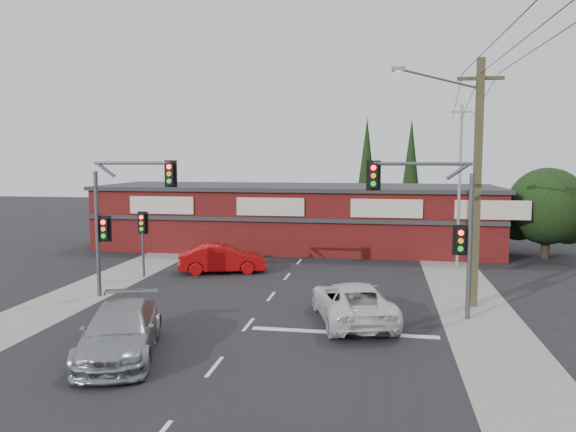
% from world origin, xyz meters
% --- Properties ---
extents(ground, '(120.00, 120.00, 0.00)m').
position_xyz_m(ground, '(0.00, 0.00, 0.00)').
color(ground, black).
rests_on(ground, ground).
extents(road_strip, '(14.00, 70.00, 0.01)m').
position_xyz_m(road_strip, '(0.00, 5.00, 0.01)').
color(road_strip, black).
rests_on(road_strip, ground).
extents(verge_left, '(3.00, 70.00, 0.02)m').
position_xyz_m(verge_left, '(-8.50, 5.00, 0.01)').
color(verge_left, gray).
rests_on(verge_left, ground).
extents(verge_right, '(3.00, 70.00, 0.02)m').
position_xyz_m(verge_right, '(8.50, 5.00, 0.01)').
color(verge_right, gray).
rests_on(verge_right, ground).
extents(stop_line, '(6.50, 0.35, 0.01)m').
position_xyz_m(stop_line, '(3.50, -1.50, 0.01)').
color(stop_line, silver).
rests_on(stop_line, ground).
extents(white_suv, '(3.77, 5.84, 1.50)m').
position_xyz_m(white_suv, '(3.72, -0.07, 0.75)').
color(white_suv, silver).
rests_on(white_suv, ground).
extents(silver_suv, '(3.64, 5.74, 1.55)m').
position_xyz_m(silver_suv, '(-3.12, -4.88, 0.77)').
color(silver_suv, '#95989A').
rests_on(silver_suv, ground).
extents(red_sedan, '(4.83, 2.86, 1.50)m').
position_xyz_m(red_sedan, '(-3.57, 7.82, 0.75)').
color(red_sedan, '#A80A0A').
rests_on(red_sedan, ground).
extents(lane_dashes, '(0.12, 52.29, 0.01)m').
position_xyz_m(lane_dashes, '(0.00, 7.34, 0.01)').
color(lane_dashes, silver).
rests_on(lane_dashes, ground).
extents(shop_building, '(27.30, 8.40, 4.22)m').
position_xyz_m(shop_building, '(-0.99, 16.99, 2.13)').
color(shop_building, '#4C0F0F').
rests_on(shop_building, ground).
extents(tree_cluster, '(5.90, 5.10, 5.50)m').
position_xyz_m(tree_cluster, '(14.69, 15.44, 2.90)').
color(tree_cluster, '#2D2116').
rests_on(tree_cluster, ground).
extents(conifer_near, '(1.80, 1.80, 9.25)m').
position_xyz_m(conifer_near, '(3.50, 24.00, 5.48)').
color(conifer_near, '#2D2116').
rests_on(conifer_near, ground).
extents(conifer_far, '(1.80, 1.80, 9.25)m').
position_xyz_m(conifer_far, '(7.00, 26.00, 5.48)').
color(conifer_far, '#2D2116').
rests_on(conifer_far, ground).
extents(traffic_mast_left, '(3.77, 0.27, 5.97)m').
position_xyz_m(traffic_mast_left, '(-6.43, 2.00, 3.93)').
color(traffic_mast_left, '#47494C').
rests_on(traffic_mast_left, ground).
extents(traffic_mast_right, '(3.96, 0.27, 5.97)m').
position_xyz_m(traffic_mast_right, '(6.86, 1.00, 3.95)').
color(traffic_mast_right, '#47494C').
rests_on(traffic_mast_right, ground).
extents(pedestal_signal, '(0.55, 0.27, 3.38)m').
position_xyz_m(pedestal_signal, '(-7.20, 6.01, 2.41)').
color(pedestal_signal, '#47494C').
rests_on(pedestal_signal, ground).
extents(utility_pole, '(4.38, 0.59, 10.00)m').
position_xyz_m(utility_pole, '(8.36, 2.99, 5.40)').
color(utility_pole, '#4A462A').
rests_on(utility_pole, ground).
extents(steel_pole, '(1.20, 0.16, 9.00)m').
position_xyz_m(steel_pole, '(9.00, 12.00, 4.70)').
color(steel_pole, gray).
rests_on(steel_pole, ground).
extents(power_lines, '(2.01, 29.00, 1.22)m').
position_xyz_m(power_lines, '(8.47, -2.47, 9.04)').
color(power_lines, black).
rests_on(power_lines, ground).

